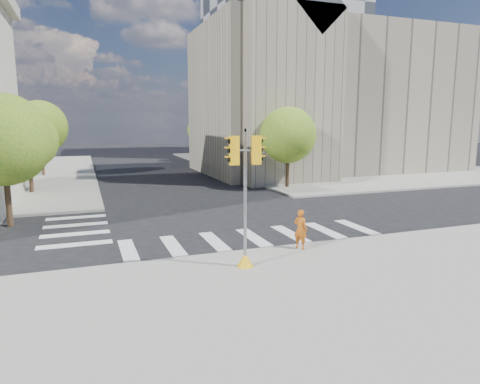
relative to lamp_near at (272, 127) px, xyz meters
name	(u,v)px	position (x,y,z in m)	size (l,w,h in m)	color
ground	(240,227)	(-8.00, -14.00, -4.58)	(160.00, 160.00, 0.00)	black
sidewalk_near	(393,326)	(-8.00, -25.00, -4.50)	(30.00, 14.00, 0.15)	gray
sidewalk_far_right	(321,163)	(12.00, 12.00, -4.50)	(28.00, 40.00, 0.15)	gray
civic_building	(321,99)	(7.59, 5.12, 2.68)	(26.00, 16.00, 19.39)	gray
office_tower	(281,55)	(14.00, 28.00, 10.42)	(20.00, 18.00, 30.00)	#9EA0A3
tree_lw_near	(3,140)	(-18.50, -10.00, -0.38)	(4.40, 4.40, 6.41)	#382616
tree_lw_mid	(28,140)	(-18.50, 0.00, -0.82)	(4.00, 4.00, 5.77)	#382616
tree_lw_far	(40,127)	(-18.50, 10.00, -0.04)	(4.80, 4.80, 6.95)	#382616
tree_re_near	(288,135)	(-0.50, -4.00, -0.53)	(4.20, 4.20, 6.16)	#382616
tree_re_mid	(235,128)	(-0.50, 8.00, -0.23)	(4.60, 4.60, 6.66)	#382616
tree_re_far	(203,131)	(-0.50, 20.00, -0.71)	(4.00, 4.00, 5.88)	#382616
lamp_near	(272,127)	(0.00, 0.00, 0.00)	(0.35, 0.18, 8.11)	black
lamp_far	(221,125)	(0.00, 14.00, 0.00)	(0.35, 0.18, 8.11)	black
traffic_signal	(245,210)	(-9.96, -19.84, -2.43)	(1.07, 0.56, 4.70)	#FFB50D
photographer	(301,229)	(-7.17, -18.60, -3.65)	(0.57, 0.37, 1.56)	#BF5812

